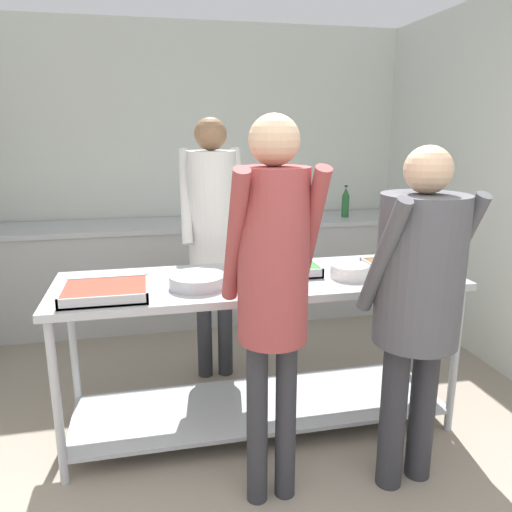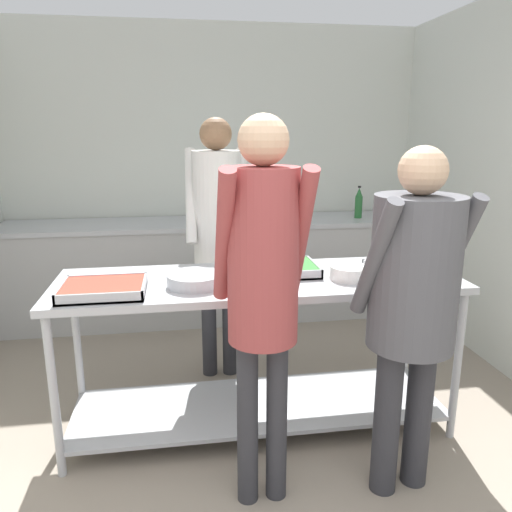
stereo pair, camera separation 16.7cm
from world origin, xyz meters
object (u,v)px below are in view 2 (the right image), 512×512
at_px(plate_stack, 349,273).
at_px(guest_serving_right, 413,291).
at_px(guest_serving_left, 263,273).
at_px(serving_tray_greens, 403,269).
at_px(sauce_pan, 195,279).
at_px(cook_behind_counter, 217,220).
at_px(water_bottle, 359,203).
at_px(serving_tray_roast, 277,269).
at_px(serving_tray_vegetables, 103,289).

bearing_deg(plate_stack, guest_serving_right, -78.93).
bearing_deg(guest_serving_left, guest_serving_right, -1.84).
distance_m(plate_stack, serving_tray_greens, 0.34).
height_order(plate_stack, serving_tray_greens, plate_stack).
xyz_separation_m(serving_tray_greens, guest_serving_right, (-0.23, -0.59, 0.07)).
relative_size(sauce_pan, cook_behind_counter, 0.24).
bearing_deg(water_bottle, serving_tray_roast, -123.11).
distance_m(serving_tray_vegetables, cook_behind_counter, 1.06).
xyz_separation_m(serving_tray_vegetables, serving_tray_roast, (0.94, 0.23, 0.00)).
bearing_deg(guest_serving_left, sauce_pan, 117.47).
xyz_separation_m(serving_tray_roast, serving_tray_greens, (0.71, -0.12, -0.00)).
height_order(serving_tray_vegetables, serving_tray_greens, same).
xyz_separation_m(serving_tray_roast, cook_behind_counter, (-0.29, 0.59, 0.19)).
distance_m(guest_serving_right, water_bottle, 2.49).
bearing_deg(guest_serving_right, sauce_pan, 150.28).
xyz_separation_m(serving_tray_vegetables, cook_behind_counter, (0.64, 0.82, 0.19)).
bearing_deg(guest_serving_left, plate_stack, 42.06).
xyz_separation_m(plate_stack, serving_tray_greens, (0.34, 0.05, -0.01)).
bearing_deg(water_bottle, serving_tray_greens, -102.33).
xyz_separation_m(serving_tray_roast, guest_serving_right, (0.48, -0.71, 0.07)).
relative_size(guest_serving_left, guest_serving_right, 1.08).
height_order(sauce_pan, water_bottle, water_bottle).
bearing_deg(serving_tray_roast, cook_behind_counter, 116.29).
bearing_deg(serving_tray_roast, guest_serving_left, -106.44).
height_order(guest_serving_left, guest_serving_right, guest_serving_left).
height_order(plate_stack, guest_serving_left, guest_serving_left).
xyz_separation_m(plate_stack, water_bottle, (0.74, 1.87, 0.10)).
height_order(serving_tray_roast, guest_serving_right, guest_serving_right).
distance_m(sauce_pan, serving_tray_roast, 0.50).
bearing_deg(serving_tray_vegetables, guest_serving_left, -32.37).
relative_size(serving_tray_vegetables, serving_tray_greens, 1.08).
xyz_separation_m(serving_tray_vegetables, serving_tray_greens, (1.65, 0.11, -0.00)).
height_order(sauce_pan, guest_serving_right, guest_serving_right).
height_order(serving_tray_vegetables, serving_tray_roast, same).
height_order(cook_behind_counter, water_bottle, cook_behind_counter).
distance_m(serving_tray_roast, cook_behind_counter, 0.69).
bearing_deg(guest_serving_right, plate_stack, 101.07).
height_order(serving_tray_roast, serving_tray_greens, same).
distance_m(guest_serving_left, water_bottle, 2.73).
distance_m(serving_tray_greens, guest_serving_right, 0.64).
xyz_separation_m(sauce_pan, serving_tray_roast, (0.47, 0.17, -0.01)).
bearing_deg(serving_tray_greens, guest_serving_right, -111.43).
xyz_separation_m(serving_tray_roast, guest_serving_left, (-0.20, -0.69, 0.18)).
bearing_deg(serving_tray_greens, serving_tray_vegetables, -176.23).
height_order(guest_serving_right, cook_behind_counter, cook_behind_counter).
height_order(guest_serving_right, water_bottle, guest_serving_right).
height_order(serving_tray_greens, guest_serving_left, guest_serving_left).
distance_m(guest_serving_left, cook_behind_counter, 1.29).
relative_size(plate_stack, cook_behind_counter, 0.13).
xyz_separation_m(serving_tray_vegetables, plate_stack, (1.31, 0.05, 0.01)).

